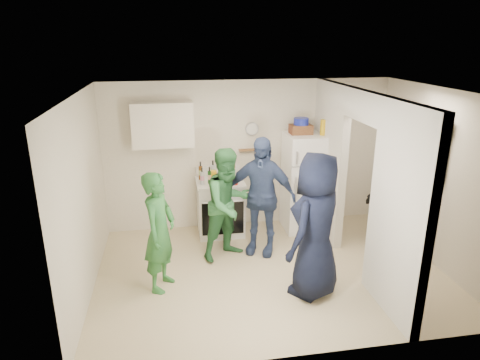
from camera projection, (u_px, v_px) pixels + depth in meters
name	position (u px, v px, depth m)	size (l,w,h in m)	color
floor	(270.00, 271.00, 6.05)	(4.80, 4.80, 0.00)	#C5B58B
wall_back	(249.00, 155.00, 7.24)	(4.80, 4.80, 0.00)	silver
wall_front	(315.00, 247.00, 4.06)	(4.80, 4.80, 0.00)	silver
wall_left	(83.00, 199.00, 5.27)	(3.40, 3.40, 0.00)	silver
wall_right	(438.00, 179.00, 6.03)	(3.40, 3.40, 0.00)	silver
ceiling	(275.00, 92.00, 5.25)	(4.80, 4.80, 0.00)	white
partition_pier_back	(329.00, 161.00, 6.87)	(0.12, 1.20, 2.50)	silver
partition_pier_front	(399.00, 214.00, 4.81)	(0.12, 1.20, 2.50)	silver
partition_header	(365.00, 106.00, 5.50)	(0.12, 1.00, 0.40)	silver
stove	(220.00, 207.00, 7.10)	(0.77, 0.64, 0.92)	white
upper_cabinet	(163.00, 125.00, 6.66)	(0.95, 0.34, 0.70)	silver
fridge	(305.00, 182.00, 7.18)	(0.68, 0.66, 1.65)	white
wicker_basket	(301.00, 129.00, 6.92)	(0.35, 0.25, 0.15)	brown
blue_bowl	(301.00, 121.00, 6.88)	(0.24, 0.24, 0.11)	#152095
yellow_cup_stack_top	(323.00, 127.00, 6.82)	(0.09, 0.09, 0.25)	gold
wall_clock	(252.00, 129.00, 7.08)	(0.22, 0.22, 0.03)	white
spice_shelf	(249.00, 150.00, 7.16)	(0.35, 0.08, 0.03)	olive
nook_window	(432.00, 148.00, 6.08)	(0.03, 0.70, 0.80)	black
nook_window_frame	(431.00, 148.00, 6.08)	(0.04, 0.76, 0.86)	white
nook_valance	(433.00, 123.00, 5.97)	(0.04, 0.82, 0.18)	white
yellow_cup_stack_stove	(214.00, 178.00, 6.69)	(0.09, 0.09, 0.25)	#EAB113
red_cup	(235.00, 181.00, 6.78)	(0.09, 0.09, 0.12)	red
person_green_left	(160.00, 232.00, 5.43)	(0.58, 0.38, 1.59)	#357930
person_green_center	(229.00, 204.00, 6.22)	(0.81, 0.63, 1.67)	#337541
person_denim	(261.00, 196.00, 6.33)	(1.06, 0.44, 1.81)	#364C77
person_navy	(316.00, 226.00, 5.27)	(0.91, 0.59, 1.87)	black
person_nook	(393.00, 196.00, 6.47)	(1.10, 0.63, 1.71)	black
bottle_a	(201.00, 171.00, 6.98)	(0.06, 0.06, 0.30)	brown
bottle_b	(210.00, 175.00, 6.79)	(0.06, 0.06, 0.28)	#1B531C
bottle_c	(213.00, 170.00, 7.01)	(0.07, 0.07, 0.32)	silver
bottle_d	(220.00, 173.00, 6.85)	(0.07, 0.07, 0.31)	#58300F
bottle_e	(224.00, 171.00, 7.08)	(0.06, 0.06, 0.25)	#9098A0
bottle_f	(229.00, 171.00, 6.95)	(0.06, 0.06, 0.33)	#173F1B
bottle_g	(233.00, 168.00, 7.07)	(0.07, 0.07, 0.33)	olive
bottle_h	(202.00, 176.00, 6.74)	(0.06, 0.06, 0.28)	silver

